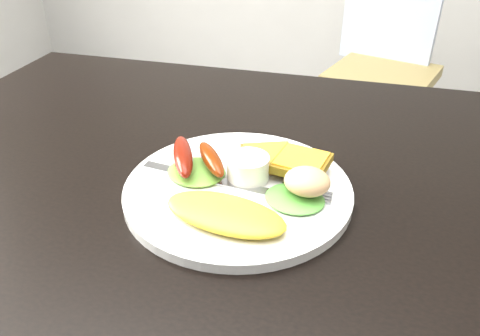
# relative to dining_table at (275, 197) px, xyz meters

# --- Properties ---
(dining_table) EXTENTS (1.20, 0.80, 0.04)m
(dining_table) POSITION_rel_dining_table_xyz_m (0.00, 0.00, 0.00)
(dining_table) COLOR black
(dining_table) RESTS_ON ground
(dining_chair) EXTENTS (0.46, 0.46, 0.04)m
(dining_chair) POSITION_rel_dining_table_xyz_m (0.17, 1.27, -0.28)
(dining_chair) COLOR tan
(dining_chair) RESTS_ON ground
(person) EXTENTS (0.55, 0.46, 1.30)m
(person) POSITION_rel_dining_table_xyz_m (-0.12, 0.57, -0.08)
(person) COLOR navy
(person) RESTS_ON ground
(plate) EXTENTS (0.28, 0.28, 0.01)m
(plate) POSITION_rel_dining_table_xyz_m (-0.04, -0.03, 0.03)
(plate) COLOR white
(plate) RESTS_ON dining_table
(lettuce_left) EXTENTS (0.10, 0.09, 0.01)m
(lettuce_left) POSITION_rel_dining_table_xyz_m (-0.10, -0.02, 0.04)
(lettuce_left) COLOR #5B8930
(lettuce_left) RESTS_ON plate
(lettuce_right) EXTENTS (0.08, 0.08, 0.01)m
(lettuce_right) POSITION_rel_dining_table_xyz_m (0.03, -0.05, 0.04)
(lettuce_right) COLOR #408D2E
(lettuce_right) RESTS_ON plate
(omelette) EXTENTS (0.15, 0.09, 0.02)m
(omelette) POSITION_rel_dining_table_xyz_m (-0.04, -0.10, 0.04)
(omelette) COLOR yellow
(omelette) RESTS_ON plate
(sausage_a) EXTENTS (0.07, 0.10, 0.03)m
(sausage_a) POSITION_rel_dining_table_xyz_m (-0.12, -0.01, 0.05)
(sausage_a) COLOR #671300
(sausage_a) RESTS_ON lettuce_left
(sausage_b) EXTENTS (0.07, 0.08, 0.02)m
(sausage_b) POSITION_rel_dining_table_xyz_m (-0.08, -0.01, 0.05)
(sausage_b) COLOR #6A2B06
(sausage_b) RESTS_ON lettuce_left
(ramekin) EXTENTS (0.06, 0.06, 0.03)m
(ramekin) POSITION_rel_dining_table_xyz_m (-0.03, -0.02, 0.05)
(ramekin) COLOR white
(ramekin) RESTS_ON plate
(toast_a) EXTENTS (0.09, 0.09, 0.01)m
(toast_a) POSITION_rel_dining_table_xyz_m (-0.02, 0.03, 0.04)
(toast_a) COLOR brown
(toast_a) RESTS_ON plate
(toast_b) EXTENTS (0.08, 0.08, 0.01)m
(toast_b) POSITION_rel_dining_table_xyz_m (0.03, 0.01, 0.05)
(toast_b) COLOR brown
(toast_b) RESTS_ON toast_a
(potato_salad) EXTENTS (0.06, 0.06, 0.03)m
(potato_salad) POSITION_rel_dining_table_xyz_m (0.04, -0.04, 0.06)
(potato_salad) COLOR beige
(potato_salad) RESTS_ON lettuce_right
(fork) EXTENTS (0.18, 0.04, 0.00)m
(fork) POSITION_rel_dining_table_xyz_m (-0.08, -0.03, 0.03)
(fork) COLOR #ADAFB7
(fork) RESTS_ON plate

